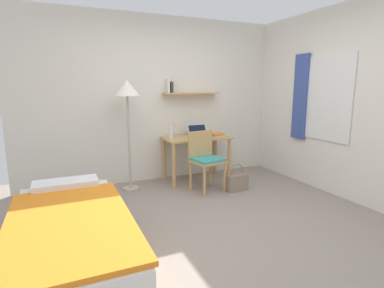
# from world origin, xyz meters

# --- Properties ---
(ground_plane) EXTENTS (5.28, 5.28, 0.00)m
(ground_plane) POSITION_xyz_m (0.00, 0.00, 0.00)
(ground_plane) COLOR gray
(wall_back) EXTENTS (4.40, 0.27, 2.60)m
(wall_back) POSITION_xyz_m (0.00, 2.02, 1.30)
(wall_back) COLOR silver
(wall_back) RESTS_ON ground_plane
(wall_right) EXTENTS (0.10, 4.40, 2.60)m
(wall_right) POSITION_xyz_m (2.02, 0.04, 1.30)
(wall_right) COLOR silver
(wall_right) RESTS_ON ground_plane
(bed) EXTENTS (0.94, 2.02, 0.54)m
(bed) POSITION_xyz_m (-1.49, -0.12, 0.24)
(bed) COLOR tan
(bed) RESTS_ON ground_plane
(desk) EXTENTS (1.06, 0.57, 0.71)m
(desk) POSITION_xyz_m (0.51, 1.70, 0.58)
(desk) COLOR tan
(desk) RESTS_ON ground_plane
(desk_chair) EXTENTS (0.51, 0.49, 0.87)m
(desk_chair) POSITION_xyz_m (0.42, 1.19, 0.49)
(desk_chair) COLOR tan
(desk_chair) RESTS_ON ground_plane
(standing_lamp) EXTENTS (0.38, 0.38, 1.60)m
(standing_lamp) POSITION_xyz_m (-0.59, 1.65, 1.40)
(standing_lamp) COLOR #B2A893
(standing_lamp) RESTS_ON ground_plane
(laptop) EXTENTS (0.34, 0.22, 0.19)m
(laptop) POSITION_xyz_m (0.56, 1.75, 0.76)
(laptop) COLOR #B7BABF
(laptop) RESTS_ON desk
(water_bottle) EXTENTS (0.06, 0.06, 0.22)m
(water_bottle) POSITION_xyz_m (0.09, 1.72, 0.82)
(water_bottle) COLOR silver
(water_bottle) RESTS_ON desk
(book_stack) EXTENTS (0.17, 0.23, 0.04)m
(book_stack) POSITION_xyz_m (0.88, 1.69, 0.73)
(book_stack) COLOR silver
(book_stack) RESTS_ON desk
(handbag) EXTENTS (0.32, 0.13, 0.40)m
(handbag) POSITION_xyz_m (0.83, 0.95, 0.13)
(handbag) COLOR gray
(handbag) RESTS_ON ground_plane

